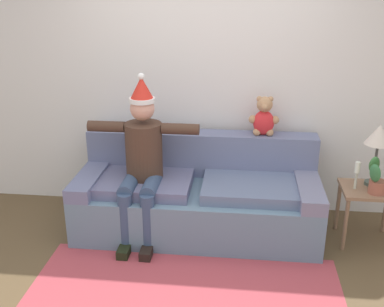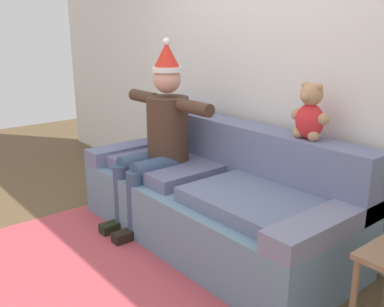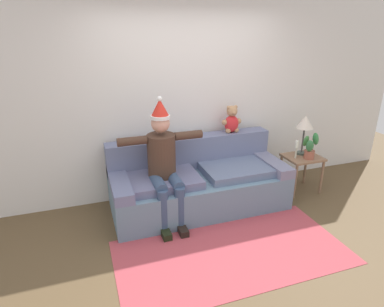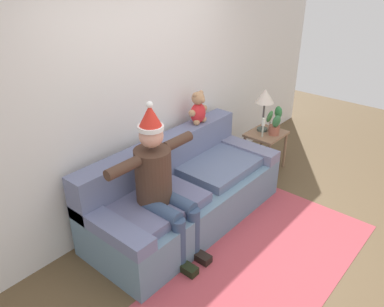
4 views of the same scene
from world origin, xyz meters
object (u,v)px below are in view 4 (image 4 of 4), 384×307
object	(u,v)px
candle_tall	(263,125)
candle_short	(270,120)
person_seated	(161,182)
potted_plant	(275,122)
teddy_bear	(198,109)
table_lamp	(265,98)
couch	(183,193)
side_table	(266,139)

from	to	relation	value
candle_tall	candle_short	size ratio (longest dim) A/B	1.26
person_seated	potted_plant	size ratio (longest dim) A/B	4.06
teddy_bear	candle_short	xyz separation A→B (m)	(1.10, -0.34, -0.39)
teddy_bear	table_lamp	world-z (taller)	teddy_bear
couch	side_table	world-z (taller)	couch
candle_tall	potted_plant	bearing A→B (deg)	-22.61
person_seated	teddy_bear	size ratio (longest dim) A/B	3.99
side_table	potted_plant	world-z (taller)	potted_plant
couch	potted_plant	distance (m)	1.63
potted_plant	candle_short	xyz separation A→B (m)	(0.12, 0.13, -0.04)
teddy_bear	candle_short	distance (m)	1.21
teddy_bear	side_table	bearing A→B (deg)	-21.34
person_seated	teddy_bear	distance (m)	1.22
side_table	table_lamp	bearing A→B (deg)	68.55
side_table	candle_short	distance (m)	0.26
potted_plant	candle_tall	bearing A→B (deg)	157.39
couch	person_seated	world-z (taller)	person_seated
person_seated	candle_short	world-z (taller)	person_seated
person_seated	table_lamp	xyz separation A→B (m)	(2.09, 0.17, 0.21)
person_seated	candle_short	size ratio (longest dim) A/B	7.49
couch	candle_tall	bearing A→B (deg)	-4.14
side_table	candle_short	world-z (taller)	candle_short
side_table	candle_short	bearing A→B (deg)	15.91
table_lamp	potted_plant	bearing A→B (deg)	-92.84
candle_tall	person_seated	bearing A→B (deg)	-177.94
person_seated	side_table	size ratio (longest dim) A/B	2.87
potted_plant	candle_short	size ratio (longest dim) A/B	1.85
couch	table_lamp	distance (m)	1.72
couch	potted_plant	world-z (taller)	potted_plant
couch	candle_tall	size ratio (longest dim) A/B	8.82
table_lamp	potted_plant	distance (m)	0.33
candle_short	side_table	bearing A→B (deg)	-164.09
candle_tall	table_lamp	bearing A→B (deg)	31.27
person_seated	candle_tall	distance (m)	1.92
person_seated	teddy_bear	bearing A→B (deg)	22.98
side_table	candle_short	size ratio (longest dim) A/B	2.61
potted_plant	couch	bearing A→B (deg)	173.82
couch	potted_plant	xyz separation A→B (m)	(1.58, -0.17, 0.36)
table_lamp	candle_short	size ratio (longest dim) A/B	2.81
potted_plant	candle_tall	distance (m)	0.18
teddy_bear	table_lamp	bearing A→B (deg)	-16.24
potted_plant	candle_short	bearing A→B (deg)	48.17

